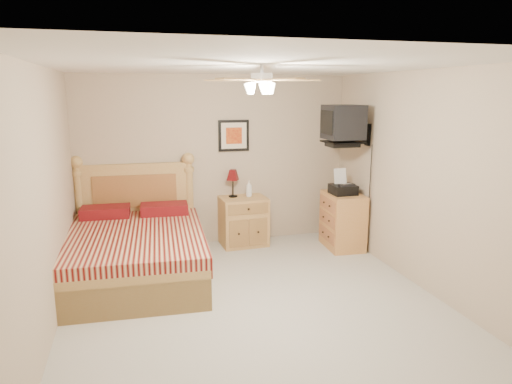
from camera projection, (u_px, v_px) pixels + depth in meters
floor at (256, 305)px, 4.91m from camera, size 4.50×4.50×0.00m
ceiling at (256, 65)px, 4.38m from camera, size 4.00×4.50×0.04m
wall_back at (216, 161)px, 6.77m from camera, size 4.00×0.04×2.50m
wall_front at (363, 276)px, 2.53m from camera, size 4.00×0.04×2.50m
wall_left at (43, 205)px, 4.13m from camera, size 0.04×4.50×2.50m
wall_right at (426, 182)px, 5.16m from camera, size 0.04×4.50×2.50m
bed at (132, 223)px, 5.50m from camera, size 1.77×2.25×1.40m
nightstand at (243, 221)px, 6.82m from camera, size 0.69×0.53×0.73m
table_lamp at (233, 183)px, 6.74m from camera, size 0.28×0.28×0.41m
lotion_bottle at (249, 188)px, 6.78m from camera, size 0.10×0.10×0.24m
framed_picture at (234, 136)px, 6.74m from camera, size 0.46×0.04×0.46m
dresser at (343, 221)px, 6.68m from camera, size 0.52×0.72×0.81m
fax_machine at (343, 182)px, 6.53m from camera, size 0.34×0.36×0.36m
magazine_lower at (334, 190)px, 6.80m from camera, size 0.24×0.31×0.03m
magazine_upper at (334, 188)px, 6.83m from camera, size 0.29×0.32×0.02m
wall_tv at (353, 125)px, 6.24m from camera, size 0.56×0.46×0.58m
ceiling_fan at (262, 80)px, 4.22m from camera, size 1.14×1.14×0.28m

